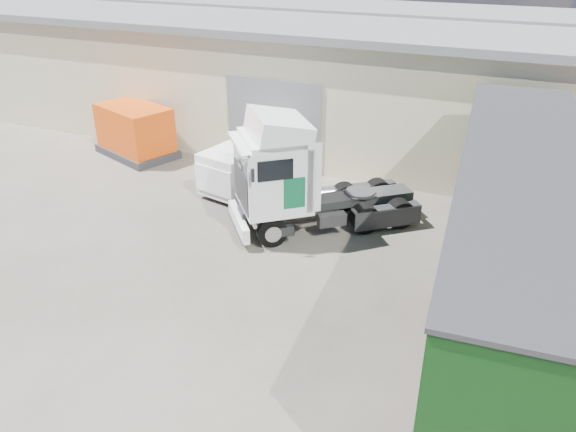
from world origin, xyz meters
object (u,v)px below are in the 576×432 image
at_px(panel_van, 247,165).
at_px(box_trailer, 515,227).
at_px(tractor_unit, 297,181).
at_px(orange_skip, 136,134).

bearing_deg(panel_van, box_trailer, -15.42).
xyz_separation_m(tractor_unit, box_trailer, (6.45, -2.52, 0.99)).
height_order(box_trailer, orange_skip, box_trailer).
bearing_deg(tractor_unit, box_trailer, 28.82).
xyz_separation_m(panel_van, orange_skip, (-5.91, 1.10, 0.06)).
bearing_deg(box_trailer, orange_skip, 154.63).
bearing_deg(orange_skip, tractor_unit, -0.64).
xyz_separation_m(box_trailer, panel_van, (-9.39, 4.78, -1.77)).
distance_m(panel_van, orange_skip, 6.01).
relative_size(tractor_unit, box_trailer, 0.44).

